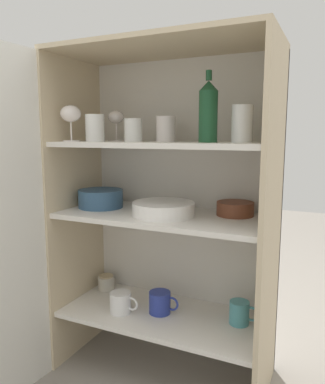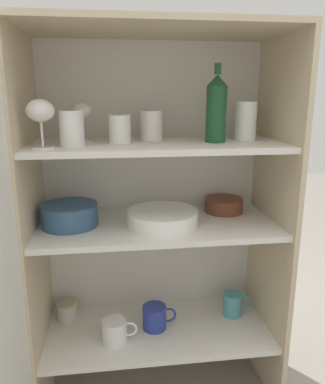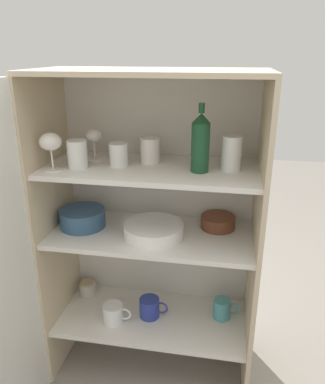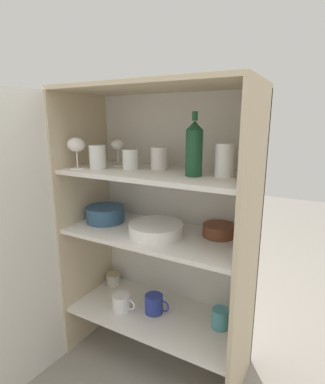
{
  "view_description": "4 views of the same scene",
  "coord_description": "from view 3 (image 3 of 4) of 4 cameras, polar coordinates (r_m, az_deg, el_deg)",
  "views": [
    {
      "loc": [
        0.63,
        -1.16,
        1.01
      ],
      "look_at": [
        -0.01,
        0.21,
        0.78
      ],
      "focal_mm": 35.0,
      "sensor_mm": 36.0,
      "label": 1
    },
    {
      "loc": [
        -0.15,
        -1.07,
        1.14
      ],
      "look_at": [
        0.02,
        0.24,
        0.79
      ],
      "focal_mm": 35.0,
      "sensor_mm": 36.0,
      "label": 2
    },
    {
      "loc": [
        0.3,
        -1.2,
        1.41
      ],
      "look_at": [
        0.04,
        0.21,
        0.87
      ],
      "focal_mm": 35.0,
      "sensor_mm": 36.0,
      "label": 3
    },
    {
      "loc": [
        0.66,
        -0.95,
        1.2
      ],
      "look_at": [
        0.04,
        0.18,
        0.89
      ],
      "focal_mm": 28.0,
      "sensor_mm": 36.0,
      "label": 4
    }
  ],
  "objects": [
    {
      "name": "wine_glass_1",
      "position": [
        1.58,
        -10.44,
        8.13
      ],
      "size": [
        0.07,
        0.07,
        0.13
      ],
      "color": "silver",
      "rests_on": "shelf_board_upper"
    },
    {
      "name": "tumbler_glass_1",
      "position": [
        1.49,
        -6.71,
        5.66
      ],
      "size": [
        0.07,
        0.07,
        0.09
      ],
      "color": "white",
      "rests_on": "shelf_board_upper"
    },
    {
      "name": "tumbler_glass_0",
      "position": [
        1.49,
        -12.84,
        5.63
      ],
      "size": [
        0.08,
        0.08,
        0.11
      ],
      "color": "white",
      "rests_on": "shelf_board_upper"
    },
    {
      "name": "cupboard_top_panel",
      "position": [
        1.42,
        -2.0,
        17.85
      ],
      "size": [
        0.88,
        0.42,
        0.02
      ],
      "primitive_type": "cube",
      "color": "#CCB793",
      "rests_on": "cupboard_side_left"
    },
    {
      "name": "wine_bottle",
      "position": [
        1.4,
        5.8,
        7.53
      ],
      "size": [
        0.07,
        0.07,
        0.26
      ],
      "color": "#194728",
      "rests_on": "shelf_board_upper"
    },
    {
      "name": "tumbler_glass_2",
      "position": [
        1.52,
        -1.9,
        6.35
      ],
      "size": [
        0.08,
        0.08,
        0.1
      ],
      "color": "silver",
      "rests_on": "shelf_board_upper"
    },
    {
      "name": "coffee_mug_extra_2",
      "position": [
        1.81,
        9.11,
        -17.13
      ],
      "size": [
        0.12,
        0.08,
        0.09
      ],
      "color": "teal",
      "rests_on": "shelf_board_lower"
    },
    {
      "name": "tumbler_glass_3",
      "position": [
        1.44,
        10.48,
        5.83
      ],
      "size": [
        0.08,
        0.08,
        0.13
      ],
      "color": "white",
      "rests_on": "shelf_board_upper"
    },
    {
      "name": "plate_stack_white",
      "position": [
        1.55,
        -1.35,
        -5.78
      ],
      "size": [
        0.25,
        0.25,
        0.05
      ],
      "color": "white",
      "rests_on": "shelf_board_middle"
    },
    {
      "name": "shelf_board_middle",
      "position": [
        1.59,
        -1.71,
        -6.54
      ],
      "size": [
        0.84,
        0.38,
        0.02
      ],
      "primitive_type": "cube",
      "color": "silver"
    },
    {
      "name": "shelf_board_upper",
      "position": [
        1.48,
        -1.82,
        3.5
      ],
      "size": [
        0.84,
        0.38,
        0.02
      ],
      "primitive_type": "cube",
      "color": "silver"
    },
    {
      "name": "cupboard_side_right",
      "position": [
        1.58,
        13.94,
        -8.1
      ],
      "size": [
        0.02,
        0.42,
        1.33
      ],
      "primitive_type": "cube",
      "color": "#CCB793",
      "rests_on": "ground_plane"
    },
    {
      "name": "serving_bowl_small",
      "position": [
        1.63,
        8.43,
        -4.43
      ],
      "size": [
        0.15,
        0.15,
        0.05
      ],
      "color": "brown",
      "rests_on": "shelf_board_middle"
    },
    {
      "name": "coffee_mug_primary",
      "position": [
        1.8,
        -1.93,
        -17.18
      ],
      "size": [
        0.13,
        0.09,
        0.09
      ],
      "color": "#283893",
      "rests_on": "shelf_board_lower"
    },
    {
      "name": "shelf_board_lower",
      "position": [
        1.83,
        -1.56,
        -18.62
      ],
      "size": [
        0.84,
        0.38,
        0.02
      ],
      "primitive_type": "cube",
      "color": "silver"
    },
    {
      "name": "wine_glass_0",
      "position": [
        1.46,
        -16.7,
        7.1
      ],
      "size": [
        0.08,
        0.08,
        0.15
      ],
      "color": "silver",
      "rests_on": "shelf_board_upper"
    },
    {
      "name": "coffee_mug_extra_1",
      "position": [
        1.78,
        -7.49,
        -17.87
      ],
      "size": [
        0.13,
        0.09,
        0.09
      ],
      "color": "white",
      "rests_on": "shelf_board_lower"
    },
    {
      "name": "storage_jar",
      "position": [
        1.97,
        -11.36,
        -14.17
      ],
      "size": [
        0.08,
        0.08,
        0.07
      ],
      "color": "beige",
      "rests_on": "shelf_board_lower"
    },
    {
      "name": "cupboard_back_panel",
      "position": [
        1.77,
        -0.39,
        -4.09
      ],
      "size": [
        0.88,
        0.02,
        1.33
      ],
      "primitive_type": "cube",
      "color": "silver",
      "rests_on": "ground_plane"
    },
    {
      "name": "cupboard_side_left",
      "position": [
        1.73,
        -15.85,
        -5.6
      ],
      "size": [
        0.02,
        0.42,
        1.33
      ],
      "primitive_type": "cube",
      "color": "#CCB793",
      "rests_on": "ground_plane"
    },
    {
      "name": "mixing_bowl_large",
      "position": [
        1.66,
        -12.09,
        -3.77
      ],
      "size": [
        0.2,
        0.2,
        0.08
      ],
      "color": "#33567A",
      "rests_on": "shelf_board_middle"
    }
  ]
}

